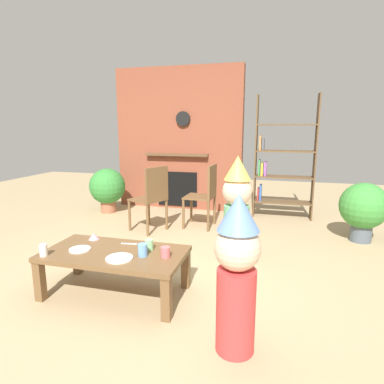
{
  "coord_description": "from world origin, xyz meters",
  "views": [
    {
      "loc": [
        0.98,
        -2.74,
        1.42
      ],
      "look_at": [
        0.15,
        0.4,
        0.75
      ],
      "focal_mm": 29.89,
      "sensor_mm": 36.0,
      "label": 1
    }
  ],
  "objects_px": {
    "potted_plant_short": "(107,187)",
    "paper_cup_far_left": "(165,252)",
    "bookshelf": "(280,162)",
    "potted_plant_tall": "(363,208)",
    "child_in_pink": "(237,206)",
    "dining_chair_middle": "(206,192)",
    "paper_plate_front": "(80,249)",
    "child_with_cone_hat": "(237,271)",
    "birthday_cake_slice": "(94,236)",
    "paper_plate_rear": "(119,258)",
    "paper_cup_near_right": "(143,250)",
    "paper_cup_center": "(149,245)",
    "coffee_table": "(115,258)",
    "dining_chair_left": "(152,195)",
    "paper_cup_near_left": "(43,250)"
  },
  "relations": [
    {
      "from": "paper_cup_near_right",
      "to": "paper_cup_far_left",
      "type": "height_order",
      "value": "paper_cup_near_right"
    },
    {
      "from": "paper_plate_rear",
      "to": "paper_cup_near_right",
      "type": "bearing_deg",
      "value": 32.39
    },
    {
      "from": "paper_plate_front",
      "to": "dining_chair_middle",
      "type": "height_order",
      "value": "dining_chair_middle"
    },
    {
      "from": "paper_cup_center",
      "to": "paper_plate_rear",
      "type": "bearing_deg",
      "value": -123.13
    },
    {
      "from": "birthday_cake_slice",
      "to": "potted_plant_tall",
      "type": "bearing_deg",
      "value": 32.83
    },
    {
      "from": "child_with_cone_hat",
      "to": "potted_plant_short",
      "type": "distance_m",
      "value": 3.8
    },
    {
      "from": "bookshelf",
      "to": "paper_cup_far_left",
      "type": "bearing_deg",
      "value": -107.28
    },
    {
      "from": "birthday_cake_slice",
      "to": "dining_chair_middle",
      "type": "xyz_separation_m",
      "value": [
        0.68,
        1.8,
        0.1
      ]
    },
    {
      "from": "paper_plate_front",
      "to": "potted_plant_tall",
      "type": "bearing_deg",
      "value": 37.01
    },
    {
      "from": "paper_cup_near_right",
      "to": "child_in_pink",
      "type": "relative_size",
      "value": 0.09
    },
    {
      "from": "child_in_pink",
      "to": "potted_plant_tall",
      "type": "height_order",
      "value": "child_in_pink"
    },
    {
      "from": "paper_plate_front",
      "to": "child_with_cone_hat",
      "type": "height_order",
      "value": "child_with_cone_hat"
    },
    {
      "from": "paper_plate_front",
      "to": "birthday_cake_slice",
      "type": "distance_m",
      "value": 0.27
    },
    {
      "from": "paper_plate_front",
      "to": "paper_cup_far_left",
      "type": "bearing_deg",
      "value": 2.82
    },
    {
      "from": "paper_plate_rear",
      "to": "dining_chair_middle",
      "type": "relative_size",
      "value": 0.24
    },
    {
      "from": "bookshelf",
      "to": "paper_plate_front",
      "type": "bearing_deg",
      "value": -119.67
    },
    {
      "from": "bookshelf",
      "to": "child_with_cone_hat",
      "type": "xyz_separation_m",
      "value": [
        -0.26,
        -3.3,
        -0.33
      ]
    },
    {
      "from": "bookshelf",
      "to": "paper_cup_near_left",
      "type": "xyz_separation_m",
      "value": [
        -1.86,
        -3.08,
        -0.45
      ]
    },
    {
      "from": "coffee_table",
      "to": "child_with_cone_hat",
      "type": "height_order",
      "value": "child_with_cone_hat"
    },
    {
      "from": "paper_cup_near_right",
      "to": "paper_cup_far_left",
      "type": "relative_size",
      "value": 1.17
    },
    {
      "from": "paper_cup_far_left",
      "to": "child_with_cone_hat",
      "type": "distance_m",
      "value": 0.78
    },
    {
      "from": "child_in_pink",
      "to": "dining_chair_middle",
      "type": "bearing_deg",
      "value": -109.14
    },
    {
      "from": "paper_cup_far_left",
      "to": "potted_plant_tall",
      "type": "relative_size",
      "value": 0.12
    },
    {
      "from": "birthday_cake_slice",
      "to": "paper_plate_rear",
      "type": "bearing_deg",
      "value": -38.57
    },
    {
      "from": "paper_cup_far_left",
      "to": "dining_chair_left",
      "type": "height_order",
      "value": "dining_chair_left"
    },
    {
      "from": "paper_plate_rear",
      "to": "birthday_cake_slice",
      "type": "xyz_separation_m",
      "value": [
        -0.44,
        0.35,
        0.02
      ]
    },
    {
      "from": "bookshelf",
      "to": "paper_cup_center",
      "type": "distance_m",
      "value": 2.98
    },
    {
      "from": "paper_cup_near_right",
      "to": "paper_cup_center",
      "type": "xyz_separation_m",
      "value": [
        -0.0,
        0.14,
        -0.01
      ]
    },
    {
      "from": "paper_cup_center",
      "to": "birthday_cake_slice",
      "type": "height_order",
      "value": "paper_cup_center"
    },
    {
      "from": "dining_chair_middle",
      "to": "birthday_cake_slice",
      "type": "bearing_deg",
      "value": 72.41
    },
    {
      "from": "paper_plate_rear",
      "to": "child_in_pink",
      "type": "bearing_deg",
      "value": 54.75
    },
    {
      "from": "potted_plant_tall",
      "to": "paper_cup_far_left",
      "type": "bearing_deg",
      "value": -134.0
    },
    {
      "from": "paper_cup_center",
      "to": "coffee_table",
      "type": "bearing_deg",
      "value": -157.54
    },
    {
      "from": "birthday_cake_slice",
      "to": "potted_plant_tall",
      "type": "xyz_separation_m",
      "value": [
        2.69,
        1.74,
        0.02
      ]
    },
    {
      "from": "paper_plate_front",
      "to": "bookshelf",
      "type": "bearing_deg",
      "value": 60.33
    },
    {
      "from": "child_in_pink",
      "to": "potted_plant_short",
      "type": "bearing_deg",
      "value": -79.05
    },
    {
      "from": "potted_plant_tall",
      "to": "potted_plant_short",
      "type": "bearing_deg",
      "value": 173.22
    },
    {
      "from": "coffee_table",
      "to": "child_in_pink",
      "type": "relative_size",
      "value": 1.06
    },
    {
      "from": "paper_cup_near_right",
      "to": "dining_chair_middle",
      "type": "height_order",
      "value": "dining_chair_middle"
    },
    {
      "from": "bookshelf",
      "to": "child_with_cone_hat",
      "type": "bearing_deg",
      "value": -94.58
    },
    {
      "from": "birthday_cake_slice",
      "to": "child_in_pink",
      "type": "height_order",
      "value": "child_in_pink"
    },
    {
      "from": "potted_plant_short",
      "to": "paper_cup_far_left",
      "type": "bearing_deg",
      "value": -52.16
    },
    {
      "from": "paper_cup_far_left",
      "to": "potted_plant_short",
      "type": "height_order",
      "value": "potted_plant_short"
    },
    {
      "from": "bookshelf",
      "to": "paper_plate_rear",
      "type": "xyz_separation_m",
      "value": [
        -1.23,
        -2.98,
        -0.49
      ]
    },
    {
      "from": "paper_plate_rear",
      "to": "dining_chair_middle",
      "type": "distance_m",
      "value": 2.17
    },
    {
      "from": "birthday_cake_slice",
      "to": "child_with_cone_hat",
      "type": "xyz_separation_m",
      "value": [
        1.42,
        -0.68,
        0.13
      ]
    },
    {
      "from": "bookshelf",
      "to": "potted_plant_short",
      "type": "xyz_separation_m",
      "value": [
        -2.77,
        -0.44,
        -0.45
      ]
    },
    {
      "from": "paper_cup_center",
      "to": "birthday_cake_slice",
      "type": "relative_size",
      "value": 0.91
    },
    {
      "from": "paper_cup_center",
      "to": "dining_chair_middle",
      "type": "height_order",
      "value": "dining_chair_middle"
    },
    {
      "from": "paper_cup_near_right",
      "to": "paper_plate_front",
      "type": "height_order",
      "value": "paper_cup_near_right"
    }
  ]
}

